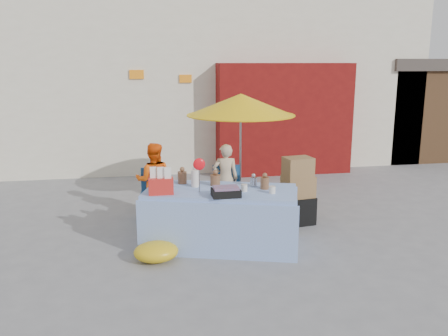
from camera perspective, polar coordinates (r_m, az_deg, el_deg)
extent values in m
plane|color=slate|center=(7.15, 0.13, -8.93)|extent=(80.00, 80.00, 0.00)
cube|color=silver|center=(13.59, -5.31, 11.02)|extent=(12.00, 5.00, 4.50)
cube|color=maroon|center=(11.34, 7.29, 5.84)|extent=(3.20, 0.60, 2.60)
cube|color=#4C331E|center=(14.78, 21.31, 6.27)|extent=(2.60, 3.00, 2.40)
cube|color=#3F3833|center=(14.71, 21.74, 11.49)|extent=(2.80, 3.20, 0.30)
cube|color=orange|center=(11.02, -10.47, 11.01)|extent=(0.32, 0.04, 0.20)
cube|color=orange|center=(11.08, -4.65, 10.67)|extent=(0.28, 0.04, 0.18)
cube|color=#96B5F0|center=(6.90, -0.37, -5.99)|extent=(2.33, 1.55, 0.85)
cube|color=#96B5F0|center=(6.44, -0.94, -7.63)|extent=(2.11, 0.68, 0.79)
cube|color=#96B5F0|center=(7.38, 0.12, -4.98)|extent=(2.11, 0.68, 0.79)
cylinder|color=silver|center=(7.06, -7.02, -1.21)|extent=(0.16, 0.16, 0.20)
cylinder|color=brown|center=(7.12, -5.04, -1.14)|extent=(0.17, 0.17, 0.18)
cylinder|color=silver|center=(6.91, -3.51, -1.26)|extent=(0.14, 0.14, 0.25)
cylinder|color=brown|center=(6.99, -1.06, -1.47)|extent=(0.18, 0.18, 0.16)
cylinder|color=#B2B2B7|center=(6.96, 3.57, -1.65)|extent=(0.13, 0.13, 0.14)
cylinder|color=brown|center=(6.81, 4.92, -1.83)|extent=(0.16, 0.16, 0.17)
cylinder|color=silver|center=(6.67, 2.44, -2.40)|extent=(0.11, 0.11, 0.10)
cylinder|color=silver|center=(6.60, 5.82, -2.63)|extent=(0.11, 0.11, 0.10)
sphere|color=brown|center=(6.82, -8.23, -1.89)|extent=(0.17, 0.17, 0.17)
ellipsoid|color=red|center=(6.56, -3.01, 0.46)|extent=(0.18, 0.11, 0.17)
cube|color=red|center=(6.57, -7.60, -2.19)|extent=(0.37, 0.25, 0.23)
cube|color=black|center=(6.42, 0.24, -2.99)|extent=(0.45, 0.37, 0.10)
cube|color=navy|center=(8.17, -8.32, -4.59)|extent=(0.53, 0.51, 0.45)
cube|color=navy|center=(8.27, -8.29, -1.32)|extent=(0.48, 0.10, 0.40)
cube|color=navy|center=(8.30, 0.36, -4.18)|extent=(0.53, 0.51, 0.45)
cube|color=navy|center=(8.40, 0.27, -0.97)|extent=(0.48, 0.10, 0.40)
imported|color=#FF590D|center=(8.20, -8.45, -1.47)|extent=(0.68, 0.56, 1.29)
imported|color=beige|center=(8.33, 0.17, -1.29)|extent=(0.48, 0.35, 1.24)
cylinder|color=gray|center=(8.45, 1.99, 1.55)|extent=(0.04, 0.04, 2.00)
cone|color=#EBB80C|center=(8.33, 2.04, 7.63)|extent=(1.90, 1.90, 0.38)
cylinder|color=#EBB80C|center=(8.34, 2.03, 6.40)|extent=(1.90, 1.90, 0.02)
cube|color=black|center=(7.98, 8.80, -5.00)|extent=(0.56, 0.49, 0.46)
cube|color=olive|center=(7.86, 8.90, -2.18)|extent=(0.53, 0.44, 0.35)
cube|color=olive|center=(7.76, 8.90, 0.14)|extent=(0.49, 0.39, 0.31)
ellipsoid|color=gold|center=(6.53, -8.17, -9.94)|extent=(0.72, 0.65, 0.27)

